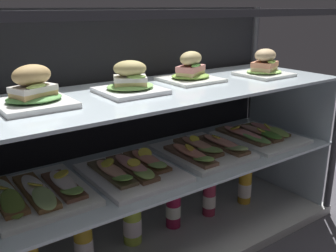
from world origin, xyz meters
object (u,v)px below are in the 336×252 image
at_px(open_sandwich_tray_right_of_center, 204,150).
at_px(open_sandwich_tray_near_left_corner, 258,135).
at_px(plated_roll_sandwich_near_right_corner, 130,82).
at_px(juice_bottle_front_right_end, 132,222).
at_px(juice_bottle_front_left_end, 209,196).
at_px(plated_roll_sandwich_far_right, 34,92).
at_px(juice_bottle_back_left, 245,185).
at_px(open_sandwich_tray_center, 132,170).
at_px(juice_bottle_near_post, 173,209).
at_px(open_sandwich_tray_mid_right, 37,193).
at_px(plated_roll_sandwich_far_left, 191,71).
at_px(juice_bottle_front_fourth, 83,243).
at_px(plated_roll_sandwich_right_of_center, 265,66).

height_order(open_sandwich_tray_right_of_center, open_sandwich_tray_near_left_corner, open_sandwich_tray_right_of_center).
distance_m(plated_roll_sandwich_near_right_corner, juice_bottle_front_right_end, 0.55).
bearing_deg(juice_bottle_front_left_end, juice_bottle_front_right_end, 177.45).
xyz_separation_m(plated_roll_sandwich_far_right, juice_bottle_back_left, (0.92, -0.02, -0.56)).
xyz_separation_m(open_sandwich_tray_right_of_center, juice_bottle_front_left_end, (0.07, 0.04, -0.24)).
bearing_deg(open_sandwich_tray_center, juice_bottle_front_left_end, 5.41).
bearing_deg(juice_bottle_near_post, open_sandwich_tray_center, -166.25).
relative_size(open_sandwich_tray_mid_right, juice_bottle_near_post, 1.71).
distance_m(plated_roll_sandwich_far_left, juice_bottle_back_left, 0.63).
relative_size(plated_roll_sandwich_near_right_corner, juice_bottle_back_left, 0.93).
xyz_separation_m(juice_bottle_front_fourth, juice_bottle_back_left, (0.80, -0.02, 0.00)).
bearing_deg(plated_roll_sandwich_near_right_corner, plated_roll_sandwich_far_left, 9.29).
distance_m(plated_roll_sandwich_far_left, open_sandwich_tray_right_of_center, 0.32).
height_order(open_sandwich_tray_right_of_center, juice_bottle_near_post, open_sandwich_tray_right_of_center).
height_order(open_sandwich_tray_mid_right, juice_bottle_front_right_end, open_sandwich_tray_mid_right).
height_order(plated_roll_sandwich_far_right, plated_roll_sandwich_near_right_corner, plated_roll_sandwich_far_right).
distance_m(juice_bottle_front_right_end, juice_bottle_back_left, 0.59).
xyz_separation_m(plated_roll_sandwich_far_right, open_sandwich_tray_mid_right, (-0.03, -0.01, -0.31)).
distance_m(open_sandwich_tray_mid_right, juice_bottle_front_right_end, 0.43).
bearing_deg(plated_roll_sandwich_right_of_center, plated_roll_sandwich_far_right, 177.34).
bearing_deg(juice_bottle_near_post, plated_roll_sandwich_near_right_corner, -173.61).
xyz_separation_m(open_sandwich_tray_center, open_sandwich_tray_near_left_corner, (0.66, 0.00, -0.00)).
distance_m(open_sandwich_tray_mid_right, juice_bottle_front_left_end, 0.78).
height_order(plated_roll_sandwich_near_right_corner, juice_bottle_front_left_end, plated_roll_sandwich_near_right_corner).
bearing_deg(open_sandwich_tray_right_of_center, open_sandwich_tray_mid_right, 177.92).
bearing_deg(plated_roll_sandwich_far_left, juice_bottle_front_fourth, -175.40).
height_order(plated_roll_sandwich_near_right_corner, open_sandwich_tray_mid_right, plated_roll_sandwich_near_right_corner).
bearing_deg(open_sandwich_tray_near_left_corner, plated_roll_sandwich_far_right, 177.89).
relative_size(plated_roll_sandwich_right_of_center, open_sandwich_tray_right_of_center, 0.55).
xyz_separation_m(plated_roll_sandwich_near_right_corner, open_sandwich_tray_mid_right, (-0.35, -0.01, -0.31)).
height_order(open_sandwich_tray_near_left_corner, juice_bottle_front_right_end, open_sandwich_tray_near_left_corner).
relative_size(plated_roll_sandwich_near_right_corner, juice_bottle_front_fourth, 0.88).
bearing_deg(juice_bottle_front_right_end, plated_roll_sandwich_far_right, -176.83).
distance_m(plated_roll_sandwich_near_right_corner, juice_bottle_front_fourth, 0.59).
height_order(open_sandwich_tray_right_of_center, juice_bottle_front_right_end, open_sandwich_tray_right_of_center).
distance_m(plated_roll_sandwich_near_right_corner, juice_bottle_back_left, 0.81).
distance_m(plated_roll_sandwich_right_of_center, juice_bottle_front_right_end, 0.84).
bearing_deg(plated_roll_sandwich_near_right_corner, open_sandwich_tray_center, -123.33).
bearing_deg(open_sandwich_tray_right_of_center, juice_bottle_back_left, 4.57).
distance_m(plated_roll_sandwich_right_of_center, open_sandwich_tray_right_of_center, 0.45).
bearing_deg(open_sandwich_tray_mid_right, juice_bottle_back_left, -0.09).
xyz_separation_m(open_sandwich_tray_mid_right, juice_bottle_front_right_end, (0.35, 0.03, -0.25)).
bearing_deg(juice_bottle_front_right_end, plated_roll_sandwich_right_of_center, -5.67).
height_order(plated_roll_sandwich_far_right, open_sandwich_tray_right_of_center, plated_roll_sandwich_far_right).
distance_m(open_sandwich_tray_near_left_corner, juice_bottle_front_left_end, 0.35).
xyz_separation_m(plated_roll_sandwich_right_of_center, open_sandwich_tray_right_of_center, (-0.32, 0.01, -0.31)).
bearing_deg(plated_roll_sandwich_right_of_center, plated_roll_sandwich_near_right_corner, 176.49).
relative_size(juice_bottle_front_right_end, juice_bottle_near_post, 1.10).
bearing_deg(plated_roll_sandwich_right_of_center, plated_roll_sandwich_far_left, 165.02).
distance_m(juice_bottle_near_post, juice_bottle_back_left, 0.40).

